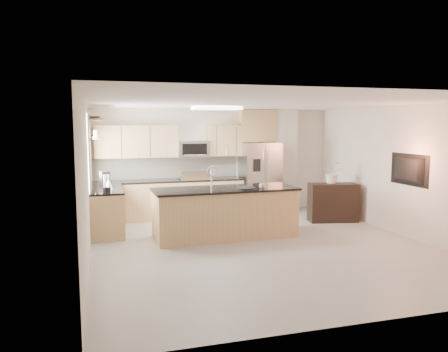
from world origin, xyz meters
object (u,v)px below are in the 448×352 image
object	(u,v)px
island	(225,212)
bowl	(95,117)
flower_vase	(332,167)
coffee_maker	(105,179)
range	(195,197)
cup	(262,186)
television	(406,170)
microwave	(193,149)
platter	(245,188)
credenza	(333,202)
refrigerator	(260,178)
kettle	(109,184)
blender	(106,185)

from	to	relation	value
island	bowl	distance (m)	3.35
flower_vase	bowl	bearing A→B (deg)	173.28
bowl	coffee_maker	bearing A→B (deg)	-10.79
range	cup	xyz separation A→B (m)	(0.85, -2.32, 0.55)
flower_vase	television	bearing A→B (deg)	-72.36
cup	flower_vase	xyz separation A→B (m)	(2.09, 0.98, 0.22)
microwave	platter	xyz separation A→B (m)	(0.54, -2.36, -0.64)
credenza	cup	size ratio (longest dim) A/B	9.33
refrigerator	flower_vase	size ratio (longest dim) A/B	2.40
platter	flower_vase	size ratio (longest dim) A/B	0.54
kettle	flower_vase	xyz separation A→B (m)	(4.97, -0.17, 0.22)
cup	platter	xyz separation A→B (m)	(-0.32, 0.09, -0.04)
cup	television	bearing A→B (deg)	-16.68
blender	bowl	distance (m)	1.61
range	flower_vase	xyz separation A→B (m)	(2.94, -1.34, 0.78)
cup	island	bearing A→B (deg)	159.65
flower_vase	kettle	bearing A→B (deg)	178.01
range	cup	bearing A→B (deg)	-69.88
coffee_maker	television	distance (m)	6.09
range	credenza	xyz separation A→B (m)	(2.95, -1.41, -0.03)
range	refrigerator	distance (m)	1.71
cup	blender	bearing A→B (deg)	166.89
kettle	television	distance (m)	5.88
island	flower_vase	distance (m)	2.97
island	cup	distance (m)	0.90
range	coffee_maker	size ratio (longest dim) A/B	3.53
island	cup	xyz separation A→B (m)	(0.68, -0.25, 0.53)
refrigerator	platter	xyz separation A→B (m)	(-1.12, -2.19, 0.10)
kettle	microwave	bearing A→B (deg)	32.52
flower_vase	television	world-z (taller)	television
cup	coffee_maker	distance (m)	3.34
range	blender	distance (m)	2.71
range	kettle	distance (m)	2.40
blender	bowl	bearing A→B (deg)	100.83
island	kettle	size ratio (longest dim) A/B	12.15
blender	bowl	world-z (taller)	bowl
flower_vase	television	xyz separation A→B (m)	(0.57, -1.78, 0.10)
credenza	kettle	bearing A→B (deg)	-171.69
microwave	coffee_maker	size ratio (longest dim) A/B	2.35
island	microwave	bearing A→B (deg)	92.68
flower_vase	island	bearing A→B (deg)	-165.23
range	microwave	bearing A→B (deg)	90.00
kettle	coffee_maker	bearing A→B (deg)	99.70
television	flower_vase	bearing A→B (deg)	17.64
island	blender	size ratio (longest dim) A/B	8.30
range	bowl	xyz separation A→B (m)	(-2.25, -0.73, 1.90)
cup	television	world-z (taller)	television
refrigerator	credenza	distance (m)	1.93
refrigerator	blender	bearing A→B (deg)	-156.86
refrigerator	kettle	xyz separation A→B (m)	(-3.68, -1.12, 0.13)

